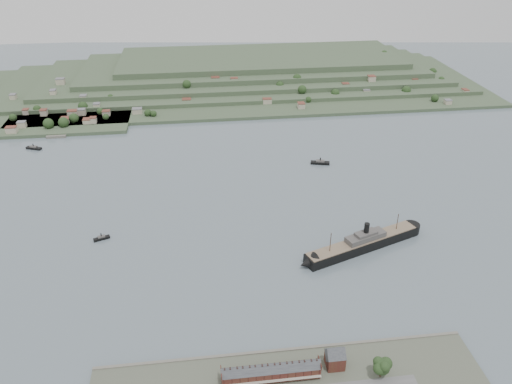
{
  "coord_description": "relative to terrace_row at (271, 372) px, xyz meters",
  "views": [
    {
      "loc": [
        -42.46,
        -356.97,
        229.44
      ],
      "look_at": [
        6.87,
        30.0,
        9.37
      ],
      "focal_mm": 35.0,
      "sensor_mm": 36.0,
      "label": 1
    }
  ],
  "objects": [
    {
      "name": "terrace_row",
      "position": [
        0.0,
        0.0,
        0.0
      ],
      "size": [
        55.6,
        9.8,
        11.07
      ],
      "color": "#4E211C",
      "rests_on": "ground"
    },
    {
      "name": "ferry_east",
      "position": [
        92.66,
        265.07,
        -5.09
      ],
      "size": [
        20.12,
        9.86,
        7.27
      ],
      "color": "black",
      "rests_on": "ground"
    },
    {
      "name": "ferry_west",
      "position": [
        -212.53,
        341.33,
        -5.27
      ],
      "size": [
        17.96,
        10.82,
        6.52
      ],
      "color": "black",
      "rests_on": "ground"
    },
    {
      "name": "steamship",
      "position": [
        86.99,
        113.75,
        -1.82
      ],
      "size": [
        108.85,
        50.0,
        27.19
      ],
      "color": "black",
      "rests_on": "ground"
    },
    {
      "name": "tugboat",
      "position": [
        -113.51,
        153.26,
        -5.43
      ],
      "size": [
        13.21,
        7.65,
        5.77
      ],
      "color": "black",
      "rests_on": "ground"
    },
    {
      "name": "ground",
      "position": [
        10.0,
        168.02,
        -6.84
      ],
      "size": [
        1400.0,
        1400.0,
        0.0
      ],
      "primitive_type": "plane",
      "color": "slate",
      "rests_on": "ground"
    },
    {
      "name": "fig_tree",
      "position": [
        61.4,
        -6.75,
        3.14
      ],
      "size": [
        11.71,
        10.14,
        13.07
      ],
      "color": "#3E2A1C",
      "rests_on": "ground"
    },
    {
      "name": "gabled_building",
      "position": [
        37.5,
        4.02,
        1.34
      ],
      "size": [
        10.4,
        10.18,
        14.09
      ],
      "color": "#4E211C",
      "rests_on": "ground"
    },
    {
      "name": "far_peninsula",
      "position": [
        37.91,
        561.12,
        5.04
      ],
      "size": [
        760.0,
        309.0,
        30.0
      ],
      "color": "#3E5337",
      "rests_on": "ground"
    }
  ]
}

